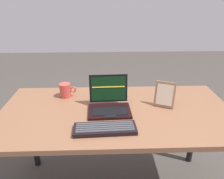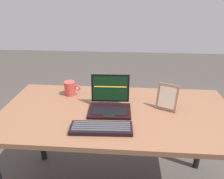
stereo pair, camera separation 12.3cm
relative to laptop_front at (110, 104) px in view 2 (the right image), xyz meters
name	(u,v)px [view 2 (the right image)]	position (x,y,z in m)	size (l,w,h in m)	color
desk	(117,121)	(0.05, -0.01, -0.12)	(1.43, 0.71, 0.70)	brown
laptop_front	(110,104)	(0.00, 0.00, 0.00)	(0.26, 0.21, 0.20)	black
external_keyboard	(101,128)	(-0.03, -0.22, -0.03)	(0.33, 0.13, 0.03)	black
photo_frame	(167,97)	(0.35, 0.03, 0.04)	(0.13, 0.09, 0.16)	#8A6147
coffee_mug	(70,88)	(-0.30, 0.19, 0.01)	(0.11, 0.07, 0.10)	#BC4037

